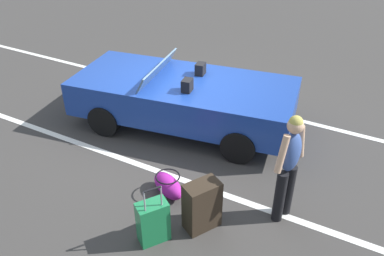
{
  "coord_description": "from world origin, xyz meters",
  "views": [
    {
      "loc": [
        -3.21,
        5.65,
        4.06
      ],
      "look_at": [
        -0.76,
        1.09,
        0.75
      ],
      "focal_mm": 36.38,
      "sensor_mm": 36.0,
      "label": 1
    }
  ],
  "objects_px": {
    "convertible_car": "(174,96)",
    "duffel_bag": "(168,185)",
    "suitcase_medium_bright": "(153,222)",
    "suitcase_large_black": "(202,206)",
    "traveler_person": "(289,164)"
  },
  "relations": [
    {
      "from": "convertible_car",
      "to": "duffel_bag",
      "type": "relative_size",
      "value": 6.17
    },
    {
      "from": "convertible_car",
      "to": "suitcase_medium_bright",
      "type": "bearing_deg",
      "value": 106.18
    },
    {
      "from": "duffel_bag",
      "to": "suitcase_medium_bright",
      "type": "bearing_deg",
      "value": 109.05
    },
    {
      "from": "suitcase_medium_bright",
      "to": "duffel_bag",
      "type": "distance_m",
      "value": 0.92
    },
    {
      "from": "suitcase_medium_bright",
      "to": "convertible_car",
      "type": "bearing_deg",
      "value": -29.74
    },
    {
      "from": "suitcase_large_black",
      "to": "suitcase_medium_bright",
      "type": "xyz_separation_m",
      "value": [
        0.45,
        0.51,
        -0.05
      ]
    },
    {
      "from": "convertible_car",
      "to": "suitcase_large_black",
      "type": "bearing_deg",
      "value": 119.21
    },
    {
      "from": "suitcase_large_black",
      "to": "duffel_bag",
      "type": "xyz_separation_m",
      "value": [
        0.75,
        -0.34,
        -0.21
      ]
    },
    {
      "from": "convertible_car",
      "to": "traveler_person",
      "type": "bearing_deg",
      "value": 141.75
    },
    {
      "from": "convertible_car",
      "to": "duffel_bag",
      "type": "height_order",
      "value": "convertible_car"
    },
    {
      "from": "suitcase_medium_bright",
      "to": "duffel_bag",
      "type": "bearing_deg",
      "value": -35.94
    },
    {
      "from": "duffel_bag",
      "to": "traveler_person",
      "type": "height_order",
      "value": "traveler_person"
    },
    {
      "from": "traveler_person",
      "to": "duffel_bag",
      "type": "bearing_deg",
      "value": 31.24
    },
    {
      "from": "suitcase_large_black",
      "to": "suitcase_medium_bright",
      "type": "bearing_deg",
      "value": 78.58
    },
    {
      "from": "suitcase_large_black",
      "to": "traveler_person",
      "type": "relative_size",
      "value": 0.45
    }
  ]
}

